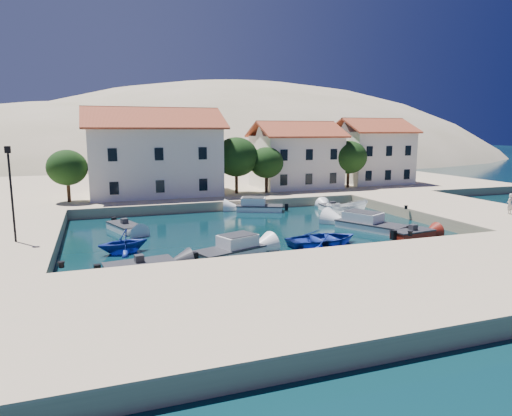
# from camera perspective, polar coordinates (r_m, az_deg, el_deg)

# --- Properties ---
(ground) EXTENTS (400.00, 400.00, 0.00)m
(ground) POSITION_cam_1_polar(r_m,az_deg,el_deg) (28.77, 6.84, -6.96)
(ground) COLOR black
(ground) RESTS_ON ground
(quay_south) EXTENTS (52.00, 12.00, 1.00)m
(quay_south) POSITION_cam_1_polar(r_m,az_deg,el_deg) (23.66, 13.38, -9.60)
(quay_south) COLOR #CAAF8A
(quay_south) RESTS_ON ground
(quay_east) EXTENTS (11.00, 20.00, 1.00)m
(quay_east) POSITION_cam_1_polar(r_m,az_deg,el_deg) (48.35, 23.66, -0.31)
(quay_east) COLOR #CAAF8A
(quay_east) RESTS_ON ground
(quay_north) EXTENTS (80.00, 36.00, 1.00)m
(quay_north) POSITION_cam_1_polar(r_m,az_deg,el_deg) (64.74, -6.53, 2.79)
(quay_north) COLOR #CAAF8A
(quay_north) RESTS_ON ground
(hills) EXTENTS (254.00, 176.00, 99.00)m
(hills) POSITION_cam_1_polar(r_m,az_deg,el_deg) (155.16, -6.77, -2.14)
(hills) COLOR tan
(hills) RESTS_ON ground
(building_left) EXTENTS (14.70, 9.45, 9.70)m
(building_left) POSITION_cam_1_polar(r_m,az_deg,el_deg) (53.10, -12.69, 7.00)
(building_left) COLOR white
(building_left) RESTS_ON quay_north
(building_mid) EXTENTS (10.50, 8.40, 8.30)m
(building_mid) POSITION_cam_1_polar(r_m,az_deg,el_deg) (59.00, 4.96, 6.75)
(building_mid) COLOR white
(building_mid) RESTS_ON quay_north
(building_right) EXTENTS (9.45, 8.40, 8.80)m
(building_right) POSITION_cam_1_polar(r_m,az_deg,el_deg) (65.69, 14.25, 7.01)
(building_right) COLOR white
(building_right) RESTS_ON quay_north
(trees) EXTENTS (37.30, 5.30, 6.45)m
(trees) POSITION_cam_1_polar(r_m,az_deg,el_deg) (52.98, -0.88, 6.04)
(trees) COLOR #382314
(trees) RESTS_ON quay_north
(lamppost) EXTENTS (0.35, 0.25, 6.22)m
(lamppost) POSITION_cam_1_polar(r_m,az_deg,el_deg) (33.26, -28.32, 2.57)
(lamppost) COLOR black
(lamppost) RESTS_ON quay_west
(bollards) EXTENTS (29.36, 9.56, 0.30)m
(bollards) POSITION_cam_1_polar(r_m,az_deg,el_deg) (33.05, 8.28, -2.74)
(bollards) COLOR black
(bollards) RESTS_ON ground
(motorboat_grey_sw) EXTENTS (4.22, 2.34, 1.25)m
(motorboat_grey_sw) POSITION_cam_1_polar(r_m,az_deg,el_deg) (27.72, -14.35, -7.21)
(motorboat_grey_sw) COLOR #2E2E33
(motorboat_grey_sw) RESTS_ON ground
(cabin_cruiser_south) EXTENTS (5.04, 3.50, 1.60)m
(cabin_cruiser_south) POSITION_cam_1_polar(r_m,az_deg,el_deg) (29.96, -3.28, -5.28)
(cabin_cruiser_south) COLOR white
(cabin_cruiser_south) RESTS_ON ground
(rowboat_south) EXTENTS (5.71, 4.27, 1.13)m
(rowboat_south) POSITION_cam_1_polar(r_m,az_deg,el_deg) (33.60, 8.34, -4.55)
(rowboat_south) COLOR navy
(rowboat_south) RESTS_ON ground
(motorboat_red_se) EXTENTS (3.58, 1.98, 1.25)m
(motorboat_red_se) POSITION_cam_1_polar(r_m,az_deg,el_deg) (37.27, 19.01, -3.10)
(motorboat_red_se) COLOR maroon
(motorboat_red_se) RESTS_ON ground
(cabin_cruiser_east) EXTENTS (4.70, 6.22, 1.60)m
(cabin_cruiser_east) POSITION_cam_1_polar(r_m,az_deg,el_deg) (39.29, 14.19, -1.96)
(cabin_cruiser_east) COLOR white
(cabin_cruiser_east) RESTS_ON ground
(boat_east) EXTENTS (4.48, 1.87, 1.70)m
(boat_east) POSITION_cam_1_polar(r_m,az_deg,el_deg) (44.78, 11.27, -1.06)
(boat_east) COLOR white
(boat_east) RESTS_ON ground
(motorboat_white_ne) EXTENTS (2.13, 3.89, 1.25)m
(motorboat_white_ne) POSITION_cam_1_polar(r_m,az_deg,el_deg) (47.24, 9.56, -0.09)
(motorboat_white_ne) COLOR white
(motorboat_white_ne) RESTS_ON ground
(rowboat_west) EXTENTS (3.96, 3.63, 1.76)m
(rowboat_west) POSITION_cam_1_polar(r_m,az_deg,el_deg) (32.39, -16.23, -5.38)
(rowboat_west) COLOR navy
(rowboat_west) RESTS_ON ground
(motorboat_white_west) EXTENTS (2.88, 4.18, 1.25)m
(motorboat_white_west) POSITION_cam_1_polar(r_m,az_deg,el_deg) (39.20, -16.09, -2.34)
(motorboat_white_west) COLOR white
(motorboat_white_west) RESTS_ON ground
(cabin_cruiser_north) EXTENTS (5.11, 3.75, 1.60)m
(cabin_cruiser_north) POSITION_cam_1_polar(r_m,az_deg,el_deg) (46.85, 0.46, 0.19)
(cabin_cruiser_north) COLOR white
(cabin_cruiser_north) RESTS_ON ground
(pedestrian) EXTENTS (0.76, 0.62, 1.79)m
(pedestrian) POSITION_cam_1_polar(r_m,az_deg,el_deg) (45.42, 29.14, 0.47)
(pedestrian) COLOR beige
(pedestrian) RESTS_ON quay_east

